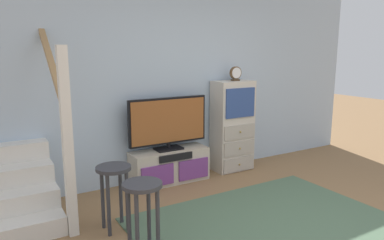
% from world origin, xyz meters
% --- Properties ---
extents(back_wall, '(6.40, 0.12, 2.70)m').
position_xyz_m(back_wall, '(0.00, 2.46, 1.35)').
color(back_wall, '#A8BCD1').
rests_on(back_wall, ground_plane).
extents(area_rug, '(2.60, 1.80, 0.01)m').
position_xyz_m(area_rug, '(0.00, 0.60, 0.01)').
color(area_rug, '#4C664C').
rests_on(area_rug, ground_plane).
extents(media_console, '(1.06, 0.38, 0.45)m').
position_xyz_m(media_console, '(-0.30, 2.19, 0.22)').
color(media_console, '#BCB29E').
rests_on(media_console, ground_plane).
extents(television, '(1.11, 0.22, 0.70)m').
position_xyz_m(television, '(-0.30, 2.22, 0.82)').
color(television, black).
rests_on(television, media_console).
extents(side_cabinet, '(0.58, 0.38, 1.32)m').
position_xyz_m(side_cabinet, '(0.74, 2.20, 0.66)').
color(side_cabinet, beige).
rests_on(side_cabinet, ground_plane).
extents(desk_clock, '(0.18, 0.08, 0.20)m').
position_xyz_m(desk_clock, '(0.77, 2.19, 1.42)').
color(desk_clock, '#4C3823').
rests_on(desk_clock, side_cabinet).
extents(staircase, '(1.00, 1.36, 2.20)m').
position_xyz_m(staircase, '(-2.24, 2.20, 0.37)').
color(staircase, silver).
rests_on(staircase, ground_plane).
extents(bar_stool_near, '(0.34, 0.34, 0.66)m').
position_xyz_m(bar_stool_near, '(-1.30, 0.73, 0.50)').
color(bar_stool_near, '#333338').
rests_on(bar_stool_near, ground_plane).
extents(bar_stool_far, '(0.34, 0.34, 0.65)m').
position_xyz_m(bar_stool_far, '(-1.36, 1.29, 0.49)').
color(bar_stool_far, '#333338').
rests_on(bar_stool_far, ground_plane).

